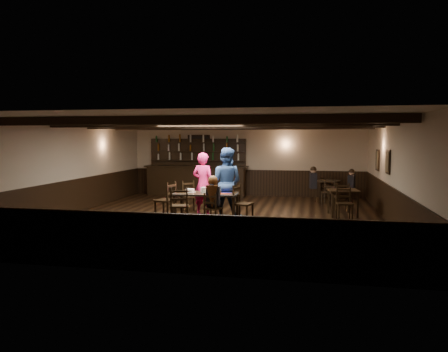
% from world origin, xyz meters
% --- Properties ---
extents(ground, '(10.00, 10.00, 0.00)m').
position_xyz_m(ground, '(0.00, 0.00, 0.00)').
color(ground, black).
rests_on(ground, ground).
extents(room_shell, '(9.02, 10.02, 2.71)m').
position_xyz_m(room_shell, '(0.01, 0.04, 1.75)').
color(room_shell, '#BDB09D').
rests_on(room_shell, ground).
extents(dining_table, '(1.73, 0.91, 0.75)m').
position_xyz_m(dining_table, '(-0.30, -0.35, 0.68)').
color(dining_table, black).
rests_on(dining_table, ground).
extents(chair_near_left, '(0.56, 0.54, 0.99)m').
position_xyz_m(chair_near_left, '(-0.80, -1.22, 0.58)').
color(chair_near_left, black).
rests_on(chair_near_left, ground).
extents(chair_near_right, '(0.48, 0.47, 0.83)m').
position_xyz_m(chair_near_right, '(-0.02, -0.93, 0.48)').
color(chair_near_right, black).
rests_on(chair_near_right, ground).
extents(chair_end_left, '(0.56, 0.58, 1.03)m').
position_xyz_m(chair_end_left, '(-1.37, -0.40, 0.60)').
color(chair_end_left, black).
rests_on(chair_end_left, ground).
extents(chair_end_right, '(0.55, 0.56, 1.00)m').
position_xyz_m(chair_end_right, '(0.64, -0.46, 0.58)').
color(chair_end_right, black).
rests_on(chair_end_right, ground).
extents(chair_far_pushed, '(0.60, 0.60, 0.93)m').
position_xyz_m(chair_far_pushed, '(-1.14, 0.94, 0.55)').
color(chair_far_pushed, black).
rests_on(chair_far_pushed, ground).
extents(woman_pink, '(0.75, 0.58, 1.82)m').
position_xyz_m(woman_pink, '(-0.56, 0.34, 0.91)').
color(woman_pink, '#ED235D').
rests_on(woman_pink, ground).
extents(man_blue, '(1.05, 0.87, 1.96)m').
position_xyz_m(man_blue, '(0.13, 0.20, 0.98)').
color(man_blue, navy).
rests_on(man_blue, ground).
extents(seated_person, '(0.34, 0.51, 0.84)m').
position_xyz_m(seated_person, '(0.00, -0.88, 0.84)').
color(seated_person, black).
rests_on(seated_person, ground).
extents(cake, '(0.30, 0.30, 0.09)m').
position_xyz_m(cake, '(-0.77, -0.31, 0.79)').
color(cake, white).
rests_on(cake, dining_table).
extents(plate_stack_a, '(0.17, 0.17, 0.16)m').
position_xyz_m(plate_stack_a, '(-0.36, -0.42, 0.83)').
color(plate_stack_a, white).
rests_on(plate_stack_a, dining_table).
extents(plate_stack_b, '(0.19, 0.19, 0.22)m').
position_xyz_m(plate_stack_b, '(-0.13, -0.27, 0.86)').
color(plate_stack_b, white).
rests_on(plate_stack_b, dining_table).
extents(tea_light, '(0.05, 0.05, 0.06)m').
position_xyz_m(tea_light, '(-0.24, -0.30, 0.78)').
color(tea_light, '#A5A8AD').
rests_on(tea_light, dining_table).
extents(salt_shaker, '(0.04, 0.04, 0.09)m').
position_xyz_m(salt_shaker, '(0.04, -0.38, 0.80)').
color(salt_shaker, silver).
rests_on(salt_shaker, dining_table).
extents(pepper_shaker, '(0.03, 0.03, 0.08)m').
position_xyz_m(pepper_shaker, '(0.11, -0.46, 0.79)').
color(pepper_shaker, '#A5A8AD').
rests_on(pepper_shaker, dining_table).
extents(drink_glass, '(0.07, 0.07, 0.12)m').
position_xyz_m(drink_glass, '(0.04, -0.23, 0.81)').
color(drink_glass, silver).
rests_on(drink_glass, dining_table).
extents(menu_red, '(0.35, 0.26, 0.00)m').
position_xyz_m(menu_red, '(0.19, -0.40, 0.75)').
color(menu_red, '#9B2310').
rests_on(menu_red, dining_table).
extents(menu_blue, '(0.38, 0.32, 0.00)m').
position_xyz_m(menu_blue, '(0.22, -0.24, 0.75)').
color(menu_blue, '#111655').
rests_on(menu_blue, dining_table).
extents(bar_counter, '(4.03, 0.70, 2.20)m').
position_xyz_m(bar_counter, '(-1.93, 4.72, 0.73)').
color(bar_counter, black).
rests_on(bar_counter, ground).
extents(back_table_a, '(0.94, 0.94, 0.75)m').
position_xyz_m(back_table_a, '(3.38, 1.14, 0.65)').
color(back_table_a, black).
rests_on(back_table_a, ground).
extents(back_table_b, '(1.00, 1.00, 0.75)m').
position_xyz_m(back_table_b, '(3.04, 3.87, 0.65)').
color(back_table_b, black).
rests_on(back_table_b, ground).
extents(bg_patron_left, '(0.27, 0.40, 0.77)m').
position_xyz_m(bg_patron_left, '(2.54, 3.75, 0.85)').
color(bg_patron_left, black).
rests_on(bg_patron_left, ground).
extents(bg_patron_right, '(0.29, 0.38, 0.70)m').
position_xyz_m(bg_patron_right, '(3.83, 3.79, 0.82)').
color(bg_patron_right, black).
rests_on(bg_patron_right, ground).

